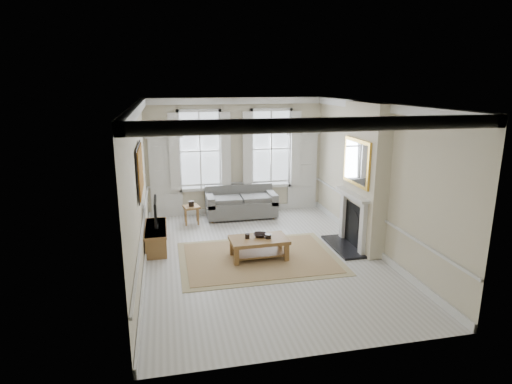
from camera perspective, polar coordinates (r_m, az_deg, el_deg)
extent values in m
plane|color=#B7B5AD|center=(9.70, 0.97, -8.75)|extent=(7.20, 7.20, 0.00)
plane|color=white|center=(8.92, 1.07, 11.75)|extent=(7.20, 7.20, 0.00)
plane|color=beige|center=(12.62, -2.70, 4.78)|extent=(5.20, 0.00, 5.20)
plane|color=beige|center=(8.95, -15.42, 0.21)|extent=(0.00, 7.20, 7.20)
plane|color=beige|center=(10.06, 15.61, 1.75)|extent=(0.00, 7.20, 7.20)
cube|color=silver|center=(12.52, -11.94, 1.84)|extent=(0.90, 0.08, 2.30)
cube|color=silver|center=(13.17, 6.19, 2.69)|extent=(0.90, 0.08, 2.30)
cube|color=#BE8A20|center=(9.16, -15.22, 2.80)|extent=(0.05, 1.66, 1.06)
cube|color=beige|center=(10.15, 14.21, 1.96)|extent=(0.35, 1.70, 3.38)
cube|color=black|center=(10.46, 11.54, -7.12)|extent=(0.55, 1.50, 0.05)
cube|color=silver|center=(9.89, 14.03, -5.16)|extent=(0.10, 0.18, 1.15)
cube|color=silver|center=(10.83, 11.50, -3.28)|extent=(0.10, 0.18, 1.15)
cube|color=silver|center=(10.13, 12.68, -0.31)|extent=(0.20, 1.45, 0.06)
cube|color=black|center=(10.38, 12.93, -4.29)|extent=(0.02, 0.92, 1.00)
cube|color=gold|center=(9.99, 13.23, 3.87)|extent=(0.06, 1.26, 1.06)
cube|color=#5A5A58|center=(12.42, -2.00, -2.07)|extent=(2.00, 0.97, 0.45)
cube|color=#5A5A58|center=(12.69, -2.33, 0.10)|extent=(2.00, 0.20, 0.44)
cube|color=#5A5A58|center=(12.23, -6.17, -1.11)|extent=(0.20, 0.97, 0.30)
cube|color=#5A5A58|center=(12.53, 2.04, -0.65)|extent=(0.20, 0.97, 0.30)
cylinder|color=brown|center=(12.03, -5.82, -3.92)|extent=(0.06, 0.06, 0.08)
cylinder|color=brown|center=(13.01, 1.54, -2.43)|extent=(0.06, 0.06, 0.08)
cube|color=brown|center=(11.93, -8.62, -1.99)|extent=(0.49, 0.49, 0.06)
cube|color=brown|center=(11.85, -9.27, -3.41)|extent=(0.05, 0.05, 0.44)
cube|color=brown|center=(11.87, -7.77, -3.33)|extent=(0.05, 0.05, 0.44)
cube|color=brown|center=(12.15, -9.36, -2.97)|extent=(0.05, 0.05, 0.44)
cube|color=brown|center=(12.16, -7.89, -2.88)|extent=(0.05, 0.05, 0.44)
cube|color=#A07A52|center=(9.66, 0.38, -8.76)|extent=(3.50, 2.60, 0.02)
cube|color=brown|center=(9.50, 0.39, -6.41)|extent=(1.29, 0.78, 0.08)
cube|color=brown|center=(9.25, -2.52, -8.61)|extent=(0.10, 0.10, 0.40)
cube|color=brown|center=(9.47, 3.94, -8.07)|extent=(0.10, 0.10, 0.40)
cube|color=brown|center=(9.75, -3.06, -7.39)|extent=(0.10, 0.10, 0.40)
cube|color=brown|center=(9.96, 3.08, -6.90)|extent=(0.10, 0.10, 0.40)
cylinder|color=black|center=(9.47, -1.16, -5.90)|extent=(0.10, 0.10, 0.10)
cylinder|color=black|center=(9.47, 1.64, -5.92)|extent=(0.14, 0.14, 0.10)
imported|color=black|center=(9.58, 0.55, -5.75)|extent=(0.37, 0.37, 0.07)
cube|color=brown|center=(10.42, -13.15, -5.93)|extent=(0.47, 1.45, 0.52)
cube|color=black|center=(10.33, -13.13, -4.50)|extent=(0.08, 0.30, 0.03)
cube|color=black|center=(10.21, -13.25, -2.43)|extent=(0.05, 0.90, 0.55)
cube|color=black|center=(10.21, -13.08, -2.42)|extent=(0.01, 0.83, 0.50)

